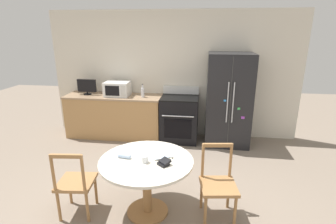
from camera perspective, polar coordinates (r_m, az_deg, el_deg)
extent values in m
plane|color=gray|center=(3.65, -4.35, -19.97)|extent=(14.00, 14.00, 0.00)
cube|color=silver|center=(5.58, 1.06, 8.10)|extent=(5.20, 0.10, 2.60)
cube|color=#AD7F4C|center=(5.72, -11.48, -0.99)|extent=(1.99, 0.62, 0.86)
cube|color=#997A5B|center=(5.60, -11.76, 3.39)|extent=(2.02, 0.64, 0.03)
cube|color=black|center=(5.25, 13.04, 2.56)|extent=(0.85, 0.69, 1.80)
cube|color=#333333|center=(4.91, 13.36, 1.52)|extent=(0.01, 0.01, 1.73)
cylinder|color=silver|center=(4.88, 12.83, 2.00)|extent=(0.02, 0.02, 0.76)
cylinder|color=silver|center=(4.89, 14.00, 1.95)|extent=(0.02, 0.02, 0.76)
cube|color=purple|center=(5.01, 15.98, -1.20)|extent=(0.06, 0.01, 0.05)
cube|color=#3FB259|center=(4.94, 15.16, 0.70)|extent=(0.05, 0.02, 0.04)
cube|color=#338CD8|center=(4.88, 12.28, 2.44)|extent=(0.05, 0.01, 0.04)
cube|color=black|center=(5.40, 2.50, -1.57)|extent=(0.75, 0.64, 0.90)
cube|color=black|center=(5.13, 2.14, -3.70)|extent=(0.54, 0.01, 0.40)
cylinder|color=silver|center=(5.01, 2.14, -0.93)|extent=(0.61, 0.02, 0.02)
cube|color=black|center=(5.27, 2.56, 3.16)|extent=(0.75, 0.64, 0.02)
cube|color=white|center=(5.53, 2.86, 4.81)|extent=(0.75, 0.06, 0.16)
cube|color=white|center=(5.54, -10.93, 5.01)|extent=(0.50, 0.40, 0.29)
cube|color=black|center=(5.37, -12.06, 4.54)|extent=(0.29, 0.01, 0.20)
cube|color=silver|center=(5.30, -9.76, 4.50)|extent=(0.10, 0.01, 0.21)
cylinder|color=black|center=(5.80, -17.11, 3.75)|extent=(0.16, 0.16, 0.02)
cylinder|color=black|center=(5.79, -17.13, 4.04)|extent=(0.03, 0.03, 0.04)
cube|color=black|center=(5.76, -17.27, 5.52)|extent=(0.40, 0.05, 0.27)
cylinder|color=silver|center=(5.34, -5.52, 4.23)|extent=(0.07, 0.07, 0.19)
cylinder|color=silver|center=(5.32, -5.56, 5.59)|extent=(0.03, 0.03, 0.07)
cylinder|color=#262626|center=(5.31, -5.57, 6.03)|extent=(0.03, 0.03, 0.01)
cylinder|color=beige|center=(3.18, -4.75, -10.61)|extent=(1.13, 1.13, 0.03)
cylinder|color=#9E7042|center=(3.37, -4.59, -15.94)|extent=(0.11, 0.11, 0.68)
cylinder|color=#9E7042|center=(3.57, -4.45, -20.65)|extent=(0.52, 0.52, 0.03)
cube|color=#9E7042|center=(3.51, -19.34, -14.20)|extent=(0.46, 0.46, 0.04)
cylinder|color=#9E7042|center=(3.82, -20.56, -15.51)|extent=(0.04, 0.04, 0.41)
cylinder|color=#9E7042|center=(3.71, -15.43, -16.04)|extent=(0.04, 0.04, 0.41)
cylinder|color=#9E7042|center=(3.56, -22.69, -18.42)|extent=(0.04, 0.04, 0.41)
cylinder|color=#9E7042|center=(3.44, -17.16, -19.14)|extent=(0.04, 0.04, 0.41)
cylinder|color=#9E7042|center=(3.31, -23.78, -11.91)|extent=(0.04, 0.04, 0.45)
cylinder|color=#9E7042|center=(3.18, -18.03, -12.47)|extent=(0.04, 0.04, 0.45)
cube|color=#9E7042|center=(3.14, -21.37, -8.94)|extent=(0.35, 0.07, 0.04)
cube|color=#9E7042|center=(3.30, 10.93, -15.60)|extent=(0.48, 0.48, 0.04)
cylinder|color=#9E7042|center=(3.33, 14.39, -20.27)|extent=(0.04, 0.04, 0.41)
cylinder|color=#9E7042|center=(3.27, 8.13, -20.70)|extent=(0.04, 0.04, 0.41)
cylinder|color=#9E7042|center=(3.60, 12.99, -16.96)|extent=(0.04, 0.04, 0.41)
cylinder|color=#9E7042|center=(3.54, 7.30, -17.27)|extent=(0.04, 0.04, 0.41)
cylinder|color=#9E7042|center=(3.37, 13.47, -10.19)|extent=(0.04, 0.04, 0.45)
cylinder|color=#9E7042|center=(3.31, 7.58, -10.40)|extent=(0.04, 0.04, 0.45)
cube|color=#9E7042|center=(3.25, 10.76, -7.11)|extent=(0.35, 0.09, 0.04)
cylinder|color=silver|center=(3.11, -5.09, -10.18)|extent=(0.08, 0.08, 0.08)
cylinder|color=red|center=(3.11, -5.08, -10.49)|extent=(0.07, 0.07, 0.05)
cylinder|color=#A3BCDB|center=(3.24, -9.49, -9.45)|extent=(0.16, 0.08, 0.05)
cube|color=black|center=(3.05, -1.07, -11.26)|extent=(0.15, 0.15, 0.03)
cube|color=black|center=(3.05, -0.65, -10.66)|extent=(0.16, 0.15, 0.06)
cube|color=white|center=(3.30, -1.53, -9.13)|extent=(0.30, 0.35, 0.01)
cube|color=beige|center=(3.29, -1.53, -9.00)|extent=(0.32, 0.36, 0.01)
cube|color=silver|center=(3.29, -1.53, -8.88)|extent=(0.33, 0.37, 0.01)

